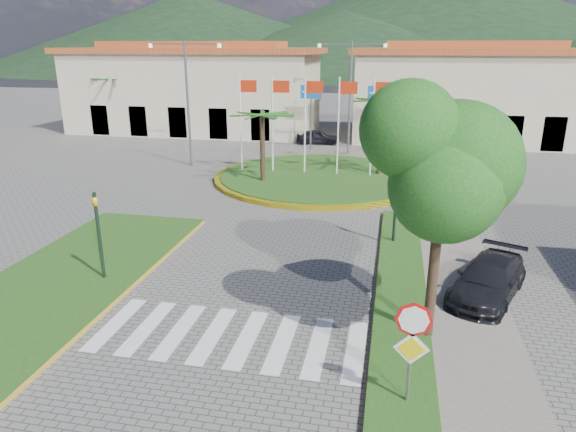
% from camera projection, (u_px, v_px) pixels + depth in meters
% --- Properties ---
extents(sidewalk_right, '(4.00, 28.00, 0.15)m').
position_uv_depth(sidewalk_right, '(457.00, 411.00, 11.34)').
color(sidewalk_right, gray).
rests_on(sidewalk_right, ground).
extents(verge_right, '(1.60, 28.00, 0.18)m').
position_uv_depth(verge_right, '(402.00, 403.00, 11.57)').
color(verge_right, '#254A15').
rests_on(verge_right, ground).
extents(median_left, '(5.00, 14.00, 0.18)m').
position_uv_depth(median_left, '(62.00, 282.00, 17.44)').
color(median_left, '#254A15').
rests_on(median_left, ground).
extents(crosswalk, '(8.00, 3.00, 0.01)m').
position_uv_depth(crosswalk, '(226.00, 336.00, 14.37)').
color(crosswalk, silver).
rests_on(crosswalk, ground).
extents(roundabout_island, '(12.70, 12.70, 6.00)m').
position_uv_depth(roundabout_island, '(319.00, 177.00, 31.03)').
color(roundabout_island, yellow).
rests_on(roundabout_island, ground).
extents(stop_sign, '(0.80, 0.11, 2.65)m').
position_uv_depth(stop_sign, '(412.00, 338.00, 10.97)').
color(stop_sign, slate).
rests_on(stop_sign, ground).
extents(deciduous_tree, '(3.60, 3.60, 6.80)m').
position_uv_depth(deciduous_tree, '(445.00, 155.00, 12.61)').
color(deciduous_tree, black).
rests_on(deciduous_tree, ground).
extents(traffic_light_left, '(0.15, 0.18, 3.20)m').
position_uv_depth(traffic_light_left, '(98.00, 229.00, 17.07)').
color(traffic_light_left, black).
rests_on(traffic_light_left, ground).
extents(traffic_light_right, '(0.15, 0.18, 3.20)m').
position_uv_depth(traffic_light_right, '(396.00, 199.00, 20.33)').
color(traffic_light_right, black).
rests_on(traffic_light_right, ground).
extents(traffic_light_far, '(0.18, 0.15, 3.20)m').
position_uv_depth(traffic_light_far, '(453.00, 141.00, 32.66)').
color(traffic_light_far, black).
rests_on(traffic_light_far, ground).
extents(direction_sign_west, '(1.60, 0.14, 5.20)m').
position_uv_depth(direction_sign_west, '(311.00, 104.00, 38.68)').
color(direction_sign_west, slate).
rests_on(direction_sign_west, ground).
extents(direction_sign_east, '(1.60, 0.14, 5.20)m').
position_uv_depth(direction_sign_east, '(378.00, 105.00, 37.73)').
color(direction_sign_east, slate).
rests_on(direction_sign_east, ground).
extents(street_lamp_centre, '(4.80, 0.16, 8.00)m').
position_uv_depth(street_lamp_centre, '(350.00, 92.00, 36.90)').
color(street_lamp_centre, slate).
rests_on(street_lamp_centre, ground).
extents(street_lamp_west, '(4.80, 0.16, 8.00)m').
position_uv_depth(street_lamp_west, '(188.00, 98.00, 33.24)').
color(street_lamp_west, slate).
rests_on(street_lamp_west, ground).
extents(building_left, '(23.32, 9.54, 8.05)m').
position_uv_depth(building_left, '(195.00, 89.00, 47.38)').
color(building_left, beige).
rests_on(building_left, ground).
extents(building_right, '(19.08, 9.54, 8.05)m').
position_uv_depth(building_right, '(466.00, 93.00, 42.80)').
color(building_right, beige).
rests_on(building_right, ground).
extents(hill_far_west, '(140.00, 140.00, 22.00)m').
position_uv_depth(hill_far_west, '(190.00, 33.00, 147.69)').
color(hill_far_west, black).
rests_on(hill_far_west, ground).
extents(hill_far_mid, '(180.00, 180.00, 30.00)m').
position_uv_depth(hill_far_mid, '(438.00, 19.00, 151.64)').
color(hill_far_mid, black).
rests_on(hill_far_mid, ground).
extents(hill_near_back, '(110.00, 110.00, 16.00)m').
position_uv_depth(hill_near_back, '(342.00, 44.00, 130.77)').
color(hill_near_back, black).
rests_on(hill_near_back, ground).
extents(white_van, '(5.11, 3.74, 1.29)m').
position_uv_depth(white_van, '(181.00, 126.00, 47.25)').
color(white_van, silver).
rests_on(white_van, ground).
extents(car_dark_a, '(3.57, 1.86, 1.16)m').
position_uv_depth(car_dark_a, '(317.00, 137.00, 42.08)').
color(car_dark_a, black).
rests_on(car_dark_a, ground).
extents(car_dark_b, '(4.10, 2.74, 1.28)m').
position_uv_depth(car_dark_b, '(397.00, 144.00, 38.60)').
color(car_dark_b, black).
rests_on(car_dark_b, ground).
extents(car_side_right, '(3.28, 4.64, 1.25)m').
position_uv_depth(car_side_right, '(488.00, 280.00, 16.40)').
color(car_side_right, black).
rests_on(car_side_right, ground).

